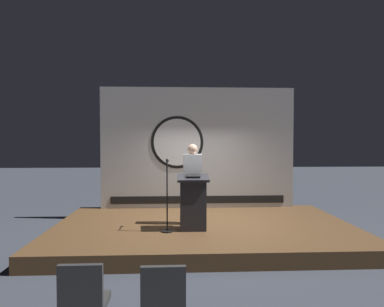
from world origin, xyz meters
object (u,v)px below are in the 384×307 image
Objects in this scene: microphone_stand at (167,206)px; audience_chair_right at (84,299)px; audience_chair_left at (164,301)px; speaker_person at (193,183)px; podium at (193,202)px.

microphone_stand is 3.42m from audience_chair_right.
audience_chair_left is at bearing -89.22° from microphone_stand.
audience_chair_right is at bearing 174.15° from audience_chair_left.
audience_chair_left is at bearing -97.03° from speaker_person.
microphone_stand is at bearing -168.43° from podium.
speaker_person is at bearing 71.47° from audience_chair_right.
microphone_stand is 3.41m from audience_chair_left.
podium is 1.27× the size of audience_chair_right.
audience_chair_right is at bearing -103.09° from microphone_stand.
audience_chair_right is (-1.31, -3.90, -0.70)m from speaker_person.
podium is 0.78× the size of microphone_stand.
podium is 0.53m from microphone_stand.
audience_chair_right is (-0.82, 0.08, 0.00)m from audience_chair_left.
speaker_person is 4.18m from audience_chair_right.
microphone_stand reaches higher than audience_chair_right.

